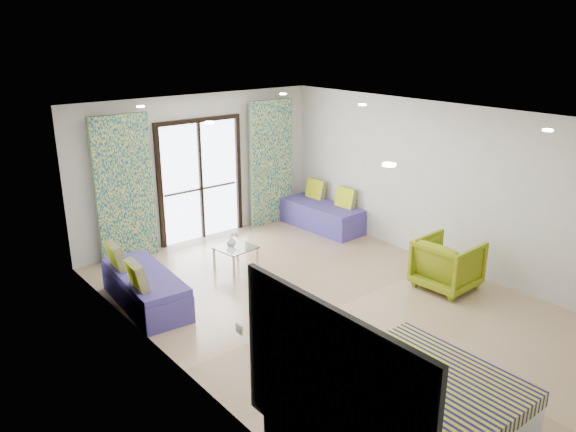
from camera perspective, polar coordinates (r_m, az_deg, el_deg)
floor at (r=8.21m, az=5.05°, el=-9.17°), size 5.00×7.50×0.01m
ceiling at (r=7.36m, az=5.65°, el=9.79°), size 5.00×7.50×0.01m
wall_back at (r=10.58m, az=-9.01°, el=4.85°), size 5.00×0.01×2.70m
wall_left at (r=6.30m, az=-11.27°, el=-4.81°), size 0.01×7.50×2.70m
wall_right at (r=9.53m, az=16.19°, el=2.83°), size 0.01×7.50×2.70m
balcony_door at (r=10.57m, az=-8.90°, el=4.34°), size 1.76×0.08×2.28m
balcony_rail at (r=10.66m, az=-8.85°, el=2.74°), size 1.52×0.03×0.04m
curtain_left at (r=9.78m, az=-16.28°, el=2.61°), size 1.00×0.10×2.50m
curtain_right at (r=11.29m, az=-1.70°, el=5.41°), size 1.00×0.10×2.50m
downlight_a at (r=5.02m, az=10.23°, el=5.16°), size 0.12×0.12×0.02m
downlight_b at (r=7.34m, az=24.90°, el=7.92°), size 0.12×0.12×0.02m
downlight_c at (r=7.30m, az=-8.01°, el=9.38°), size 0.12×0.12×0.02m
downlight_d at (r=9.05m, az=7.57°, el=11.14°), size 0.12×0.12×0.02m
downlight_e at (r=9.05m, az=-14.75°, el=10.71°), size 0.12×0.12×0.02m
downlight_f at (r=10.52m, az=-0.51°, el=12.30°), size 0.12×0.12×0.02m
headboard at (r=4.72m, az=4.11°, el=-17.22°), size 0.06×2.10×1.50m
switch_plate at (r=5.54m, az=-4.99°, el=-11.36°), size 0.02×0.10×0.10m
bed at (r=5.76m, az=11.52°, el=-19.38°), size 2.09×1.71×0.72m
daybed_left at (r=8.38m, az=-14.39°, el=-7.06°), size 0.82×1.83×0.88m
daybed_right at (r=11.23m, az=3.47°, el=0.14°), size 0.77×1.81×0.88m
coffee_table at (r=9.32m, az=-5.36°, el=-3.39°), size 0.64×0.64×0.67m
vase at (r=9.31m, az=-5.80°, el=-2.61°), size 0.18×0.19×0.17m
armchair at (r=8.92m, az=15.92°, el=-4.45°), size 0.82×0.87×0.87m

